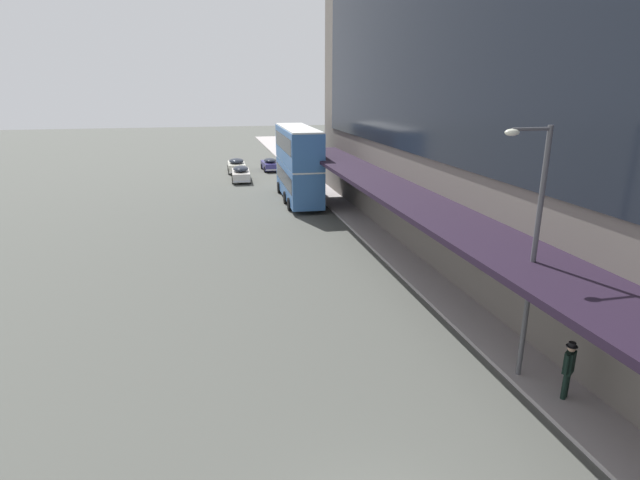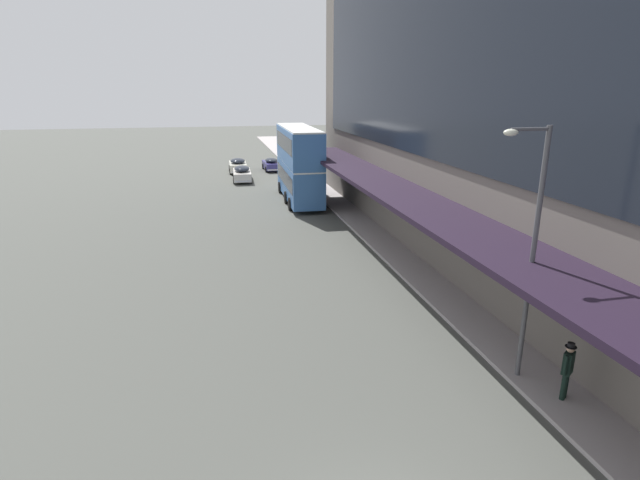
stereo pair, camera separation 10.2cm
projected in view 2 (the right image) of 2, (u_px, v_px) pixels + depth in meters
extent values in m
cube|color=#3563A2|center=(299.00, 180.00, 41.52)|extent=(2.71, 10.62, 2.76)
cube|color=black|center=(299.00, 177.00, 41.43)|extent=(2.73, 9.77, 1.21)
cube|color=silver|center=(299.00, 163.00, 41.10)|extent=(2.61, 10.61, 0.12)
cube|color=#3563A2|center=(299.00, 146.00, 40.69)|extent=(2.71, 10.62, 2.76)
cube|color=black|center=(299.00, 142.00, 40.59)|extent=(2.73, 9.77, 1.21)
cube|color=silver|center=(298.00, 128.00, 40.27)|extent=(2.61, 10.61, 0.12)
cube|color=black|center=(290.00, 127.00, 45.35)|extent=(1.22, 0.09, 0.36)
cylinder|color=black|center=(280.00, 187.00, 45.03)|extent=(0.28, 1.01, 1.00)
cylinder|color=black|center=(307.00, 186.00, 45.47)|extent=(0.28, 1.01, 1.00)
cylinder|color=black|center=(290.00, 204.00, 38.59)|extent=(0.28, 1.01, 1.00)
cylinder|color=black|center=(321.00, 203.00, 39.03)|extent=(0.28, 1.01, 1.00)
cylinder|color=black|center=(286.00, 197.00, 40.92)|extent=(0.28, 1.01, 1.00)
cylinder|color=black|center=(315.00, 196.00, 41.36)|extent=(0.28, 1.01, 1.00)
cube|color=beige|center=(242.00, 175.00, 50.70)|extent=(1.91, 4.52, 0.82)
ellipsoid|color=#1E232D|center=(242.00, 169.00, 50.29)|extent=(1.62, 2.51, 0.59)
cube|color=silver|center=(242.00, 174.00, 52.92)|extent=(1.65, 0.19, 0.14)
cube|color=silver|center=(243.00, 181.00, 48.63)|extent=(1.65, 0.19, 0.14)
sphere|color=silver|center=(237.00, 171.00, 52.72)|extent=(0.18, 0.18, 0.18)
sphere|color=silver|center=(246.00, 171.00, 52.88)|extent=(0.18, 0.18, 0.18)
cylinder|color=black|center=(234.00, 176.00, 51.95)|extent=(0.17, 0.65, 0.64)
cylinder|color=black|center=(250.00, 175.00, 52.24)|extent=(0.17, 0.65, 0.64)
cylinder|color=black|center=(234.00, 181.00, 49.34)|extent=(0.17, 0.65, 0.64)
cylinder|color=black|center=(251.00, 180.00, 49.63)|extent=(0.17, 0.65, 0.64)
cube|color=beige|center=(238.00, 167.00, 56.00)|extent=(1.92, 4.22, 0.84)
ellipsoid|color=#1E232D|center=(238.00, 161.00, 55.60)|extent=(1.66, 2.33, 0.56)
cube|color=silver|center=(237.00, 166.00, 58.09)|extent=(1.75, 0.16, 0.14)
cube|color=silver|center=(239.00, 172.00, 54.07)|extent=(1.75, 0.16, 0.14)
sphere|color=silver|center=(233.00, 164.00, 57.87)|extent=(0.18, 0.18, 0.18)
sphere|color=silver|center=(242.00, 163.00, 58.06)|extent=(0.18, 0.18, 0.18)
cylinder|color=black|center=(230.00, 168.00, 57.14)|extent=(0.15, 0.64, 0.64)
cylinder|color=black|center=(246.00, 167.00, 57.48)|extent=(0.15, 0.64, 0.64)
cylinder|color=black|center=(230.00, 171.00, 54.70)|extent=(0.15, 0.64, 0.64)
cylinder|color=black|center=(247.00, 171.00, 55.05)|extent=(0.15, 0.64, 0.64)
cube|color=navy|center=(271.00, 165.00, 57.32)|extent=(1.74, 4.08, 0.74)
ellipsoid|color=#1E232D|center=(271.00, 160.00, 56.96)|extent=(1.49, 2.26, 0.51)
cube|color=silver|center=(269.00, 165.00, 59.29)|extent=(1.53, 0.17, 0.14)
cube|color=silver|center=(274.00, 170.00, 55.47)|extent=(1.53, 0.17, 0.14)
sphere|color=silver|center=(265.00, 162.00, 59.08)|extent=(0.18, 0.18, 0.18)
sphere|color=silver|center=(272.00, 162.00, 59.29)|extent=(0.18, 0.18, 0.18)
cylinder|color=black|center=(263.00, 166.00, 58.36)|extent=(0.16, 0.64, 0.64)
cylinder|color=black|center=(276.00, 166.00, 58.74)|extent=(0.16, 0.64, 0.64)
cylinder|color=black|center=(266.00, 169.00, 56.05)|extent=(0.16, 0.64, 0.64)
cylinder|color=black|center=(280.00, 169.00, 56.43)|extent=(0.16, 0.64, 0.64)
cylinder|color=black|center=(565.00, 385.00, 15.00)|extent=(0.16, 0.16, 0.85)
cylinder|color=black|center=(564.00, 387.00, 14.89)|extent=(0.16, 0.16, 0.85)
cube|color=black|center=(568.00, 363.00, 14.72)|extent=(0.46, 0.43, 0.70)
cylinder|color=black|center=(571.00, 358.00, 14.89)|extent=(0.10, 0.10, 0.63)
cylinder|color=black|center=(566.00, 365.00, 14.52)|extent=(0.10, 0.10, 0.63)
sphere|color=tan|center=(571.00, 349.00, 14.58)|extent=(0.22, 0.22, 0.22)
cylinder|color=black|center=(571.00, 347.00, 14.56)|extent=(0.33, 0.33, 0.02)
cylinder|color=black|center=(571.00, 345.00, 14.54)|extent=(0.21, 0.21, 0.12)
cylinder|color=#4C4C51|center=(532.00, 259.00, 15.15)|extent=(0.16, 0.16, 7.98)
cylinder|color=#4C4C51|center=(531.00, 129.00, 13.89)|extent=(1.20, 0.10, 0.10)
ellipsoid|color=silver|center=(511.00, 132.00, 13.79)|extent=(0.44, 0.28, 0.20)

